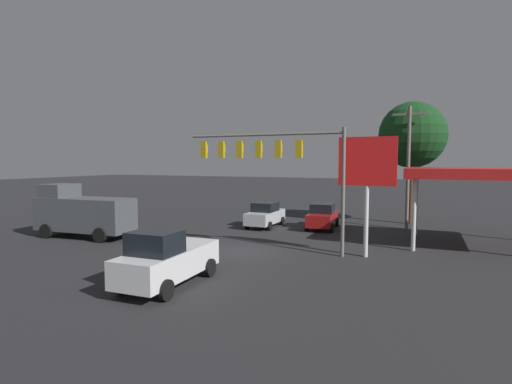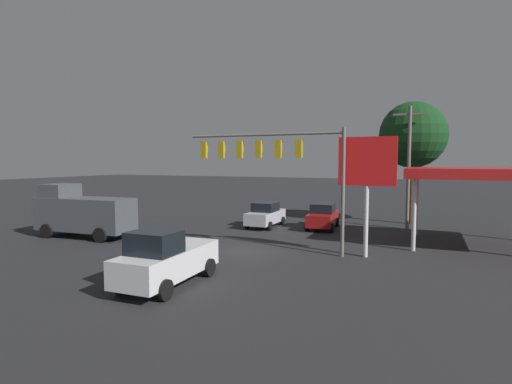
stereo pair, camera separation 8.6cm
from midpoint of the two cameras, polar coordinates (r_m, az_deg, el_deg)
The scene contains 10 objects.
ground_plane at distance 23.08m, azimuth -1.87°, elevation -8.45°, with size 200.00×200.00×0.00m, color #262628.
traffic_signal_assembly at distance 22.89m, azimuth 2.22°, elevation 5.14°, with size 9.40×0.43×6.95m.
utility_pole at distance 32.10m, azimuth 21.05°, elevation 3.70°, with size 2.40×0.26×9.24m.
gas_station_canopy at distance 27.34m, azimuth 30.17°, elevation 2.21°, with size 8.94×6.77×4.73m.
price_sign at distance 21.97m, azimuth 15.70°, elevation 3.44°, with size 3.01×0.27×6.43m.
sedan_waiting at distance 31.32m, azimuth 1.44°, elevation -3.27°, with size 2.07×4.40×1.93m.
delivery_truck at distance 29.42m, azimuth -23.40°, elevation -2.67°, with size 6.93×2.88×3.58m.
sedan_far at distance 30.95m, azimuth 9.60°, elevation -3.42°, with size 2.30×4.52×1.93m.
pickup_parked at distance 17.06m, azimuth -12.62°, elevation -9.35°, with size 2.35×5.24×2.40m.
street_tree at distance 35.00m, azimuth 21.57°, elevation 7.57°, with size 5.34×5.34×9.94m.
Camera 2 is at (-9.59, 20.36, 5.14)m, focal length 28.00 mm.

